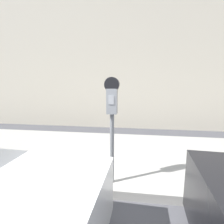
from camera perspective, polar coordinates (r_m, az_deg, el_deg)
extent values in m
cube|color=#9E9B96|center=(4.07, 9.71, -14.27)|extent=(24.00, 2.80, 0.15)
cube|color=beige|center=(6.60, 9.70, 20.68)|extent=(24.00, 0.30, 5.93)
cylinder|color=slate|center=(2.76, 0.00, -11.97)|extent=(0.06, 0.06, 1.12)
cube|color=slate|center=(2.58, 0.00, 3.53)|extent=(0.15, 0.14, 0.37)
cube|color=gray|center=(2.50, -0.23, 3.97)|extent=(0.08, 0.01, 0.13)
cylinder|color=black|center=(2.56, 0.00, 8.97)|extent=(0.22, 0.11, 0.22)
cylinder|color=black|center=(2.55, -22.72, -24.62)|extent=(0.66, 0.25, 0.65)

